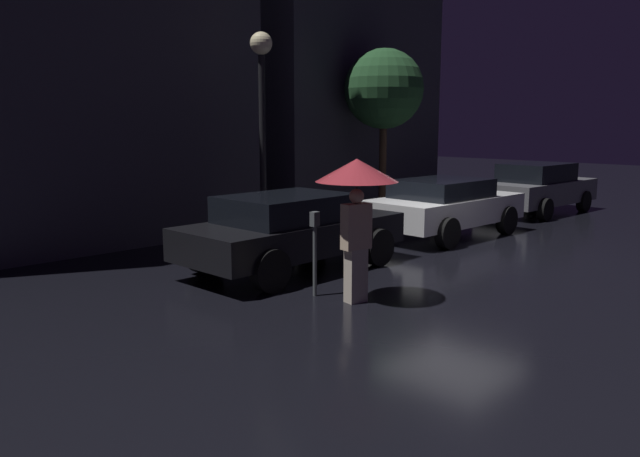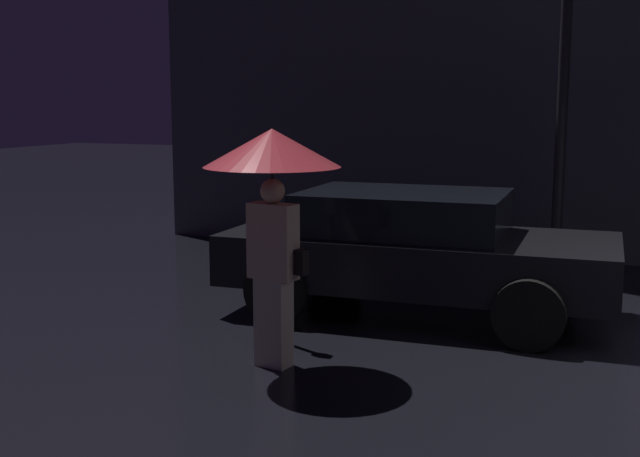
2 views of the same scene
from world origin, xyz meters
name	(u,v)px [view 1 (image 1 of 2)]	position (x,y,z in m)	size (l,w,h in m)	color
ground_plane	(456,253)	(0.00, 0.00, 0.00)	(60.00, 60.00, 0.00)	black
building_facade_left	(74,34)	(-4.71, 6.50, 4.43)	(7.70, 3.00, 8.86)	#3D3D47
building_facade_right	(338,47)	(3.39, 6.50, 4.84)	(6.37, 3.00, 9.68)	#3D3D47
parked_car_black	(291,229)	(-3.29, 1.33, 0.73)	(4.24, 2.02, 1.36)	black
parked_car_white	(444,205)	(1.46, 1.28, 0.72)	(4.03, 2.03, 1.33)	silver
parked_car_grey	(538,187)	(6.50, 1.47, 0.75)	(4.14, 1.87, 1.45)	slate
pedestrian_with_umbrella	(357,185)	(-4.01, -0.86, 1.72)	(1.19, 1.19, 2.10)	beige
parking_meter	(315,244)	(-4.21, -0.20, 0.80)	(0.12, 0.10, 1.30)	#4C5154
street_lamp_near	(262,90)	(-1.98, 3.66, 3.29)	(0.47, 0.47, 4.48)	black
street_tree	(384,90)	(2.49, 3.98, 3.46)	(2.11, 2.11, 4.54)	#473323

